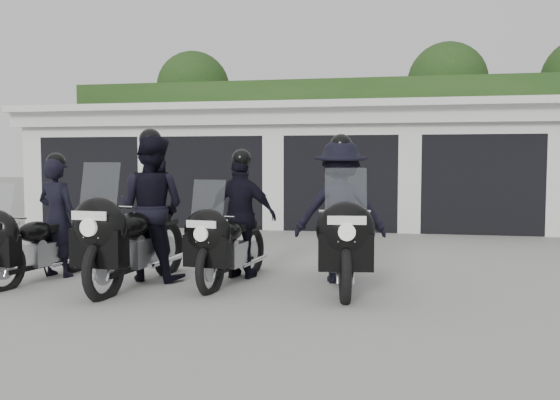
% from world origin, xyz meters
% --- Properties ---
extents(ground, '(80.00, 80.00, 0.00)m').
position_xyz_m(ground, '(0.00, 0.00, 0.00)').
color(ground, gray).
rests_on(ground, ground).
extents(garage_block, '(16.40, 6.80, 2.96)m').
position_xyz_m(garage_block, '(-0.00, 8.06, 1.42)').
color(garage_block, white).
rests_on(garage_block, ground).
extents(background_vegetation, '(20.00, 3.90, 5.80)m').
position_xyz_m(background_vegetation, '(0.37, 12.92, 2.77)').
color(background_vegetation, '#1E3D16').
rests_on(background_vegetation, ground).
extents(police_bike_a, '(0.83, 2.06, 1.81)m').
position_xyz_m(police_bike_a, '(-3.48, -0.76, 0.72)').
color(police_bike_a, black).
rests_on(police_bike_a, ground).
extents(police_bike_b, '(1.04, 2.46, 2.14)m').
position_xyz_m(police_bike_b, '(-2.05, -0.65, 0.90)').
color(police_bike_b, black).
rests_on(police_bike_b, ground).
extents(police_bike_c, '(1.08, 2.13, 1.86)m').
position_xyz_m(police_bike_c, '(-0.87, -0.25, 0.79)').
color(police_bike_c, black).
rests_on(police_bike_c, ground).
extents(police_bike_d, '(1.31, 2.36, 2.06)m').
position_xyz_m(police_bike_d, '(0.56, -0.26, 0.88)').
color(police_bike_d, black).
rests_on(police_bike_d, ground).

